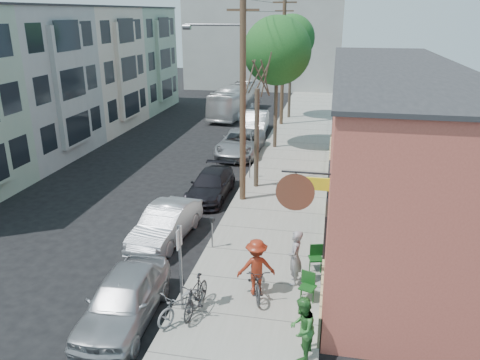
% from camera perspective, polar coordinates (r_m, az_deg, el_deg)
% --- Properties ---
extents(ground, '(120.00, 120.00, 0.00)m').
position_cam_1_polar(ground, '(18.86, -10.09, -7.88)').
color(ground, black).
extents(sidewalk, '(4.50, 58.00, 0.15)m').
position_cam_1_polar(sidewalk, '(27.92, 6.24, 1.76)').
color(sidewalk, gray).
rests_on(sidewalk, ground).
extents(cafe_building, '(6.60, 20.20, 6.61)m').
position_cam_1_polar(cafe_building, '(21.32, 17.84, 4.26)').
color(cafe_building, '#B95444').
rests_on(cafe_building, ground).
extents(apartment_row, '(6.30, 32.00, 9.00)m').
position_cam_1_polar(apartment_row, '(34.93, -20.85, 11.69)').
color(apartment_row, '#96AC92').
rests_on(apartment_row, ground).
extents(end_cap_building, '(18.00, 8.00, 12.00)m').
position_cam_1_polar(end_cap_building, '(58.16, 3.03, 17.14)').
color(end_cap_building, '#A3A49F').
rests_on(end_cap_building, ground).
extents(sign_post, '(0.07, 0.45, 2.80)m').
position_cam_1_polar(sign_post, '(13.96, -7.29, -9.67)').
color(sign_post, slate).
rests_on(sign_post, sidewalk).
extents(parking_meter_near, '(0.14, 0.14, 1.24)m').
position_cam_1_polar(parking_meter_near, '(17.80, -3.44, -5.81)').
color(parking_meter_near, slate).
rests_on(parking_meter_near, sidewalk).
extents(parking_meter_far, '(0.14, 0.14, 1.24)m').
position_cam_1_polar(parking_meter_far, '(25.27, 1.21, 2.09)').
color(parking_meter_far, slate).
rests_on(parking_meter_far, sidewalk).
extents(utility_pole_near, '(3.57, 0.28, 10.00)m').
position_cam_1_polar(utility_pole_near, '(21.24, 0.19, 10.98)').
color(utility_pole_near, '#503A28').
rests_on(utility_pole_near, sidewalk).
extents(utility_pole_far, '(1.80, 0.28, 10.00)m').
position_cam_1_polar(utility_pole_far, '(37.39, 5.27, 14.62)').
color(utility_pole_far, '#503A28').
rests_on(utility_pole_far, sidewalk).
extents(tree_bare, '(0.24, 0.24, 5.02)m').
position_cam_1_polar(tree_bare, '(23.54, 2.04, 5.00)').
color(tree_bare, '#44392C').
rests_on(tree_bare, sidewalk).
extents(tree_leafy_mid, '(4.30, 4.30, 8.39)m').
position_cam_1_polar(tree_leafy_mid, '(30.46, 4.55, 15.42)').
color(tree_leafy_mid, '#44392C').
rests_on(tree_leafy_mid, sidewalk).
extents(tree_leafy_far, '(3.79, 3.79, 8.42)m').
position_cam_1_polar(tree_leafy_far, '(39.97, 6.29, 16.80)').
color(tree_leafy_far, '#44392C').
rests_on(tree_leafy_far, sidewalk).
extents(patio_chair_a, '(0.61, 0.61, 0.88)m').
position_cam_1_polar(patio_chair_a, '(16.70, 9.22, -9.40)').
color(patio_chair_a, '#124316').
rests_on(patio_chair_a, sidewalk).
extents(patio_chair_b, '(0.64, 0.64, 0.88)m').
position_cam_1_polar(patio_chair_b, '(15.08, 8.24, -12.79)').
color(patio_chair_b, '#124316').
rests_on(patio_chair_b, sidewalk).
extents(patron_grey, '(0.47, 0.70, 1.90)m').
position_cam_1_polar(patron_grey, '(15.58, 6.73, -9.38)').
color(patron_grey, gray).
rests_on(patron_grey, sidewalk).
extents(patron_green, '(0.80, 0.96, 1.76)m').
position_cam_1_polar(patron_green, '(12.65, 7.55, -17.51)').
color(patron_green, '#2E6E2C').
rests_on(patron_green, sidewalk).
extents(cyclist, '(1.38, 1.04, 1.89)m').
position_cam_1_polar(cyclist, '(14.99, 2.00, -10.55)').
color(cyclist, maroon).
rests_on(cyclist, sidewalk).
extents(cyclist_bike, '(1.25, 2.18, 1.08)m').
position_cam_1_polar(cyclist_bike, '(15.19, 1.98, -11.87)').
color(cyclist_bike, black).
rests_on(cyclist_bike, sidewalk).
extents(parked_bike_a, '(0.69, 1.87, 1.10)m').
position_cam_1_polar(parked_bike_a, '(14.42, -5.41, -13.83)').
color(parked_bike_a, black).
rests_on(parked_bike_a, sidewalk).
extents(parked_bike_b, '(1.43, 1.96, 0.98)m').
position_cam_1_polar(parked_bike_b, '(14.22, -7.12, -14.71)').
color(parked_bike_b, slate).
rests_on(parked_bike_b, sidewalk).
extents(car_0, '(2.02, 4.56, 1.53)m').
position_cam_1_polar(car_0, '(14.51, -13.97, -13.86)').
color(car_0, '#9A9CA1').
rests_on(car_0, ground).
extents(car_1, '(1.90, 4.46, 1.43)m').
position_cam_1_polar(car_1, '(18.93, -9.03, -5.30)').
color(car_1, '#B3B4BB').
rests_on(car_1, ground).
extents(car_2, '(1.81, 4.43, 1.28)m').
position_cam_1_polar(car_2, '(23.08, -3.56, -0.59)').
color(car_2, black).
rests_on(car_2, ground).
extents(car_3, '(2.59, 5.51, 1.52)m').
position_cam_1_polar(car_3, '(30.06, 0.06, 4.55)').
color(car_3, gray).
rests_on(car_3, ground).
extents(car_4, '(2.03, 5.04, 1.63)m').
position_cam_1_polar(car_4, '(35.50, 1.86, 7.00)').
color(car_4, '#ACB0B4').
rests_on(car_4, ground).
extents(bus, '(3.05, 9.58, 2.62)m').
position_cam_1_polar(bus, '(41.96, -0.55, 9.70)').
color(bus, white).
rests_on(bus, ground).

